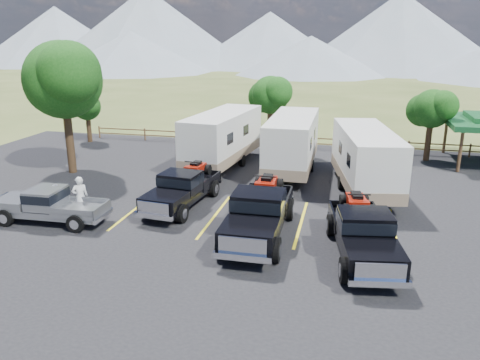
% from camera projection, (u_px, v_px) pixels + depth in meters
% --- Properties ---
extents(ground, '(320.00, 320.00, 0.00)m').
position_uv_depth(ground, '(236.00, 259.00, 17.59)').
color(ground, '#3F4F21').
rests_on(ground, ground).
extents(asphalt_lot, '(44.00, 34.00, 0.04)m').
position_uv_depth(asphalt_lot, '(253.00, 228.00, 20.37)').
color(asphalt_lot, black).
rests_on(asphalt_lot, ground).
extents(stall_lines, '(12.12, 5.50, 0.01)m').
position_uv_depth(stall_lines, '(257.00, 219.00, 21.29)').
color(stall_lines, gold).
rests_on(stall_lines, asphalt_lot).
extents(tree_big_nw, '(5.54, 5.18, 7.84)m').
position_uv_depth(tree_big_nw, '(63.00, 80.00, 27.06)').
color(tree_big_nw, '#331F13').
rests_on(tree_big_nw, ground).
extents(tree_ne_a, '(3.11, 2.92, 4.76)m').
position_uv_depth(tree_ne_a, '(432.00, 109.00, 30.42)').
color(tree_ne_a, '#331F13').
rests_on(tree_ne_a, ground).
extents(tree_north, '(3.46, 3.24, 5.25)m').
position_uv_depth(tree_north, '(270.00, 95.00, 34.58)').
color(tree_north, '#331F13').
rests_on(tree_north, ground).
extents(tree_nw_small, '(2.59, 2.43, 3.85)m').
position_uv_depth(tree_nw_small, '(87.00, 107.00, 36.08)').
color(tree_nw_small, '#331F13').
rests_on(tree_nw_small, ground).
extents(rail_fence, '(36.12, 0.12, 1.00)m').
position_uv_depth(rail_fence, '(322.00, 142.00, 34.17)').
color(rail_fence, brown).
rests_on(rail_fence, ground).
extents(mountain_range, '(209.00, 71.00, 20.00)m').
position_uv_depth(mountain_range, '(307.00, 36.00, 115.46)').
color(mountain_range, gray).
rests_on(mountain_range, ground).
extents(rig_left, '(2.54, 6.02, 1.95)m').
position_uv_depth(rig_left, '(183.00, 187.00, 22.77)').
color(rig_left, black).
rests_on(rig_left, asphalt_lot).
extents(rig_center, '(2.41, 6.68, 2.22)m').
position_uv_depth(rig_center, '(260.00, 211.00, 19.33)').
color(rig_center, black).
rests_on(rig_center, asphalt_lot).
extents(rig_right, '(2.94, 6.41, 2.06)m').
position_uv_depth(rig_right, '(363.00, 231.00, 17.55)').
color(rig_right, black).
rests_on(rig_right, asphalt_lot).
extents(trailer_left, '(3.49, 9.89, 3.42)m').
position_uv_depth(trailer_left, '(223.00, 139.00, 29.53)').
color(trailer_left, silver).
rests_on(trailer_left, asphalt_lot).
extents(trailer_center, '(2.64, 9.81, 3.42)m').
position_uv_depth(trailer_center, '(292.00, 143.00, 28.21)').
color(trailer_center, silver).
rests_on(trailer_center, asphalt_lot).
extents(trailer_right, '(3.78, 9.60, 3.32)m').
position_uv_depth(trailer_right, '(365.00, 160.00, 24.65)').
color(trailer_right, silver).
rests_on(trailer_right, asphalt_lot).
extents(pickup_silver, '(5.33, 2.01, 1.58)m').
position_uv_depth(pickup_silver, '(50.00, 205.00, 20.76)').
color(pickup_silver, slate).
rests_on(pickup_silver, asphalt_lot).
extents(person_a, '(0.85, 0.79, 1.94)m').
position_uv_depth(person_a, '(80.00, 197.00, 21.32)').
color(person_a, silver).
rests_on(person_a, asphalt_lot).
extents(person_b, '(0.98, 0.99, 1.62)m').
position_uv_depth(person_b, '(58.00, 201.00, 21.23)').
color(person_b, gray).
rests_on(person_b, asphalt_lot).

